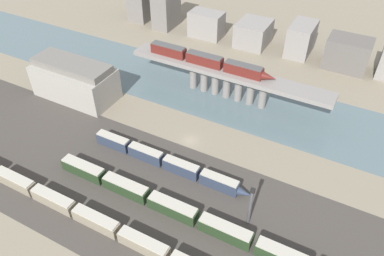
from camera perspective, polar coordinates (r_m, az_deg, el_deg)
The scene contains 15 objects.
ground_plane at distance 111.62m, azimuth -0.25°, elevation -1.93°, with size 400.00×400.00×0.00m, color gray.
railbed_yard at distance 97.54m, azimuth -7.04°, elevation -10.22°, with size 280.00×42.00×0.01m, color #423D38.
river_water at distance 130.25m, azimuth 5.20°, elevation 4.84°, with size 320.00×29.84×0.01m, color slate.
bridge at distance 126.03m, azimuth 5.40°, elevation 7.71°, with size 70.02×7.71×10.28m.
train_on_bridge at distance 126.15m, azimuth 2.60°, elevation 10.21°, with size 45.20×3.07×3.71m.
train_yard_near at distance 98.89m, azimuth -19.68°, elevation -10.59°, with size 96.36×2.83×3.53m.
train_yard_mid at distance 88.26m, azimuth 6.14°, elevation -15.76°, with size 100.18×3.16×3.67m.
train_yard_far at distance 102.62m, azimuth -3.84°, elevation -5.21°, with size 47.93×2.65×3.79m.
warehouse_building at distance 132.59m, azimuth -17.41°, elevation 6.98°, with size 27.78×13.70×13.24m.
signal_tower at distance 88.01m, azimuth 8.88°, elevation -11.65°, with size 1.00×0.75×11.98m.
city_block_left at distance 175.49m, azimuth -4.00°, elevation 18.11°, with size 8.19×12.95×19.39m, color slate.
city_block_center at distance 167.34m, azimuth 2.20°, elevation 15.48°, with size 14.30×8.59×10.94m, color gray.
city_block_right at distance 162.74m, azimuth 9.32°, elevation 14.04°, with size 12.68×14.49×9.82m, color gray.
city_block_far_right at distance 159.49m, azimuth 16.29°, elevation 12.90°, with size 8.96×15.19×12.27m, color gray.
city_block_tall at distance 154.72m, azimuth 22.61°, elevation 10.43°, with size 15.79×11.05×11.79m, color #605B56.
Camera 1 is at (39.55, -73.34, 74.27)m, focal length 35.00 mm.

